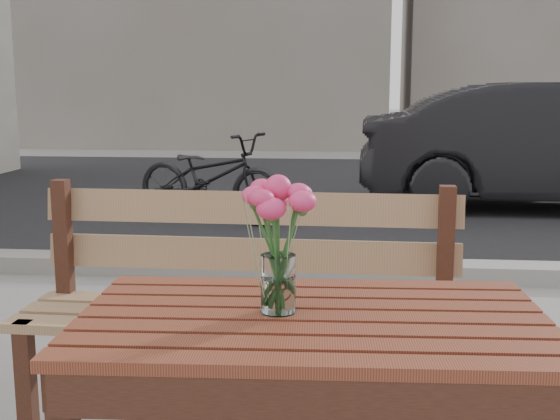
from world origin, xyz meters
name	(u,v)px	position (x,y,z in m)	size (l,w,h in m)	color
street	(329,218)	(0.00, 5.06, 0.03)	(30.00, 8.12, 0.12)	black
main_table	(312,360)	(0.07, 0.02, 0.61)	(1.20, 0.73, 0.73)	#572517
main_bench	(245,285)	(-0.20, 0.75, 0.59)	(1.57, 0.50, 0.97)	#9A764F
main_vase	(278,228)	(-0.02, 0.03, 0.94)	(0.19, 0.19, 0.35)	white
parked_car	(553,147)	(2.33, 5.98, 0.67)	(1.41, 4.05, 1.33)	black
bicycle	(210,177)	(-1.15, 4.95, 0.43)	(0.58, 1.65, 0.87)	black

